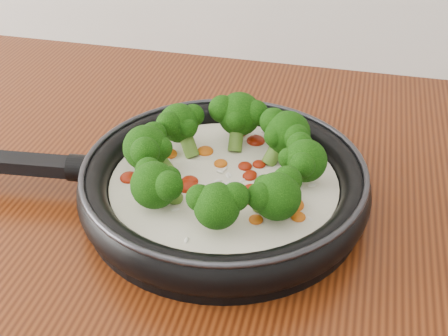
# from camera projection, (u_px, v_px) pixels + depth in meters

# --- Properties ---
(skillet) EXTENTS (0.51, 0.35, 0.09)m
(skillet) POSITION_uv_depth(u_px,v_px,m) (222.00, 179.00, 0.65)
(skillet) COLOR black
(skillet) RESTS_ON counter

